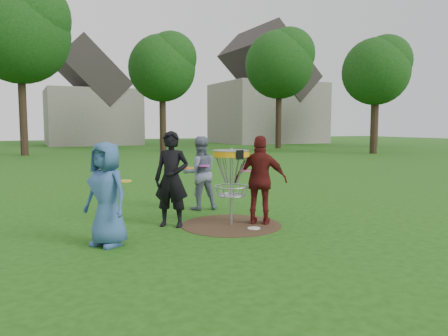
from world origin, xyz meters
name	(u,v)px	position (x,y,z in m)	size (l,w,h in m)	color
ground	(231,225)	(0.00, 0.00, 0.00)	(100.00, 100.00, 0.00)	#19470F
dirt_patch	(231,225)	(0.00, 0.00, 0.00)	(1.80, 1.80, 0.01)	#47331E
player_blue	(107,194)	(-2.25, -0.40, 0.77)	(0.75, 0.49, 1.54)	#315688
player_black	(172,179)	(-0.99, 0.36, 0.84)	(0.61, 0.40, 1.68)	black
player_grey	(200,173)	(0.05, 1.61, 0.77)	(0.75, 0.59, 1.55)	slate
player_maroon	(261,180)	(0.51, -0.16, 0.80)	(0.94, 0.39, 1.60)	#541513
disc_on_grass	(254,228)	(0.22, -0.43, 0.01)	(0.22, 0.22, 0.02)	silver
disc_golf_basket	(231,168)	(0.00, 0.00, 1.02)	(0.66, 0.67, 1.38)	#9EA0A5
held_discs	(194,171)	(-0.60, 0.29, 0.98)	(2.43, 1.90, 0.11)	yellow
tree_row	(84,51)	(0.44, 20.67, 6.21)	(51.20, 17.42, 9.90)	#38281C
house_row	(115,99)	(4.78, 33.07, 4.14)	(44.50, 10.65, 11.62)	gray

